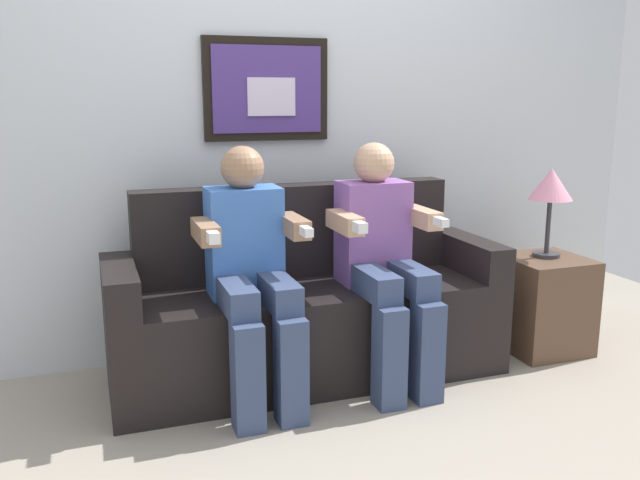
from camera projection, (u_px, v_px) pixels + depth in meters
ground_plane at (331, 402)px, 2.94m from camera, size 5.51×5.51×0.00m
back_wall_assembly at (279, 99)px, 3.37m from camera, size 4.24×0.10×2.60m
couch at (308, 312)px, 3.18m from camera, size 1.84×0.58×0.90m
person_on_left at (251, 266)px, 2.86m from camera, size 0.46×0.56×1.11m
person_on_right at (383, 255)px, 3.06m from camera, size 0.46×0.56×1.11m
side_table_right at (543, 304)px, 3.51m from camera, size 0.40×0.40×0.50m
table_lamp at (551, 188)px, 3.40m from camera, size 0.22×0.22×0.46m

